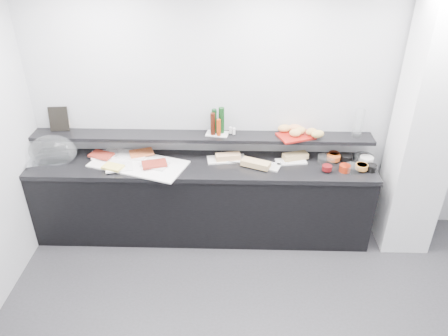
{
  "coord_description": "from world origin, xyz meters",
  "views": [
    {
      "loc": [
        -0.34,
        -2.25,
        3.18
      ],
      "look_at": [
        -0.45,
        1.45,
        1.0
      ],
      "focal_mm": 35.0,
      "sensor_mm": 36.0,
      "label": 1
    }
  ],
  "objects_px": {
    "cloche_base": "(48,161)",
    "sandwich_plate_mid": "(262,165)",
    "bread_tray": "(296,136)",
    "carafe": "(358,123)",
    "condiment_tray": "(217,134)",
    "framed_print": "(59,119)"
  },
  "relations": [
    {
      "from": "cloche_base",
      "to": "sandwich_plate_mid",
      "type": "height_order",
      "value": "cloche_base"
    },
    {
      "from": "condiment_tray",
      "to": "cloche_base",
      "type": "bearing_deg",
      "value": -164.14
    },
    {
      "from": "sandwich_plate_mid",
      "to": "framed_print",
      "type": "relative_size",
      "value": 1.47
    },
    {
      "from": "sandwich_plate_mid",
      "to": "condiment_tray",
      "type": "height_order",
      "value": "condiment_tray"
    },
    {
      "from": "sandwich_plate_mid",
      "to": "bread_tray",
      "type": "distance_m",
      "value": 0.46
    },
    {
      "from": "cloche_base",
      "to": "condiment_tray",
      "type": "bearing_deg",
      "value": -10.69
    },
    {
      "from": "sandwich_plate_mid",
      "to": "carafe",
      "type": "bearing_deg",
      "value": 32.31
    },
    {
      "from": "condiment_tray",
      "to": "bread_tray",
      "type": "xyz_separation_m",
      "value": [
        0.82,
        -0.04,
        0.0
      ]
    },
    {
      "from": "sandwich_plate_mid",
      "to": "bread_tray",
      "type": "xyz_separation_m",
      "value": [
        0.35,
        0.17,
        0.25
      ]
    },
    {
      "from": "condiment_tray",
      "to": "carafe",
      "type": "distance_m",
      "value": 1.46
    },
    {
      "from": "sandwich_plate_mid",
      "to": "carafe",
      "type": "height_order",
      "value": "carafe"
    },
    {
      "from": "cloche_base",
      "to": "sandwich_plate_mid",
      "type": "distance_m",
      "value": 2.25
    },
    {
      "from": "cloche_base",
      "to": "sandwich_plate_mid",
      "type": "bearing_deg",
      "value": -17.37
    },
    {
      "from": "bread_tray",
      "to": "framed_print",
      "type": "bearing_deg",
      "value": 156.05
    },
    {
      "from": "sandwich_plate_mid",
      "to": "carafe",
      "type": "relative_size",
      "value": 1.28
    },
    {
      "from": "sandwich_plate_mid",
      "to": "cloche_base",
      "type": "bearing_deg",
      "value": -159.09
    },
    {
      "from": "framed_print",
      "to": "carafe",
      "type": "xyz_separation_m",
      "value": [
        3.15,
        -0.06,
        0.02
      ]
    },
    {
      "from": "cloche_base",
      "to": "bread_tray",
      "type": "bearing_deg",
      "value": -13.68
    },
    {
      "from": "cloche_base",
      "to": "carafe",
      "type": "height_order",
      "value": "carafe"
    },
    {
      "from": "bread_tray",
      "to": "carafe",
      "type": "bearing_deg",
      "value": -18.94
    },
    {
      "from": "bread_tray",
      "to": "carafe",
      "type": "xyz_separation_m",
      "value": [
        0.64,
        0.03,
        0.14
      ]
    },
    {
      "from": "framed_print",
      "to": "condiment_tray",
      "type": "distance_m",
      "value": 1.69
    }
  ]
}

